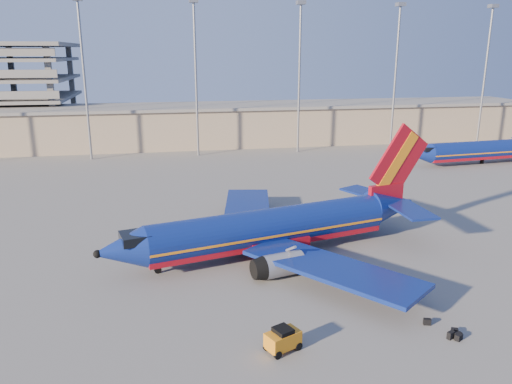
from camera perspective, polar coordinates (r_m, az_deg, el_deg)
ground at (r=54.81m, az=2.22°, el=-5.03°), size 220.00×220.00×0.00m
terminal_building at (r=111.11m, az=0.67°, el=7.91°), size 122.00×16.00×8.50m
light_mast_row at (r=97.39m, az=-0.86°, el=14.62°), size 101.60×1.60×28.65m
aircraft_main at (r=49.63m, az=2.41°, el=-4.10°), size 35.25×33.49×12.13m
aircraft_second at (r=98.98m, az=24.92°, el=4.41°), size 32.07×12.45×10.86m
baggage_tug at (r=34.88m, az=3.09°, el=-16.41°), size 2.69×2.24×1.67m
luggage_pile at (r=39.25m, az=21.23°, el=-14.70°), size 1.88×2.82×0.55m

